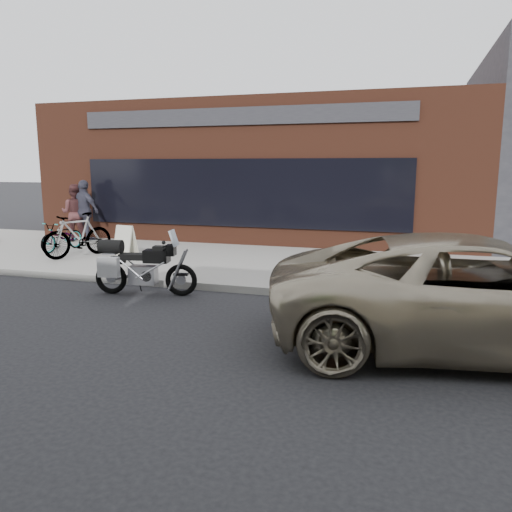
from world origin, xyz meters
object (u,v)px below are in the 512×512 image
object	(u,v)px
sandwich_sign	(125,241)
cafe_patron_left	(75,213)
minivan	(481,294)
bicycle_rear	(78,235)
cafe_patron_right	(85,211)
bicycle_front	(62,236)
motorcycle	(138,267)

from	to	relation	value
sandwich_sign	cafe_patron_left	distance (m)	3.71
minivan	bicycle_rear	world-z (taller)	minivan
bicycle_rear	sandwich_sign	distance (m)	1.25
sandwich_sign	cafe_patron_right	xyz separation A→B (m)	(-2.66, 2.08, 0.54)
bicycle_front	bicycle_rear	bearing A→B (deg)	-28.41
bicycle_front	sandwich_sign	bearing A→B (deg)	-4.58
minivan	sandwich_sign	size ratio (longest dim) A/B	6.79
bicycle_front	sandwich_sign	size ratio (longest dim) A/B	1.85
motorcycle	sandwich_sign	xyz separation A→B (m)	(-1.99, 2.80, 0.01)
cafe_patron_right	minivan	bearing A→B (deg)	163.29
bicycle_rear	cafe_patron_left	bearing A→B (deg)	152.89
motorcycle	bicycle_front	size ratio (longest dim) A/B	1.32
minivan	sandwich_sign	xyz separation A→B (m)	(-7.94, 4.10, -0.22)
sandwich_sign	cafe_patron_left	bearing A→B (deg)	155.31
cafe_patron_right	bicycle_front	bearing A→B (deg)	117.67
cafe_patron_left	cafe_patron_right	world-z (taller)	cafe_patron_right
minivan	motorcycle	bearing A→B (deg)	68.77
bicycle_rear	cafe_patron_left	xyz separation A→B (m)	(-1.82, 2.38, 0.32)
minivan	bicycle_rear	xyz separation A→B (m)	(-9.15, 3.81, -0.06)
motorcycle	bicycle_front	bearing A→B (deg)	132.94
motorcycle	bicycle_front	distance (m)	5.30
bicycle_rear	cafe_patron_right	bearing A→B (deg)	147.00
bicycle_rear	motorcycle	bearing A→B (deg)	-12.56
bicycle_rear	cafe_patron_left	distance (m)	3.01
sandwich_sign	bicycle_front	bearing A→B (deg)	179.81
minivan	cafe_patron_left	world-z (taller)	cafe_patron_left
motorcycle	cafe_patron_right	bearing A→B (deg)	123.68
minivan	cafe_patron_left	bearing A→B (deg)	51.68
bicycle_front	cafe_patron_right	world-z (taller)	cafe_patron_right
minivan	sandwich_sign	bearing A→B (deg)	53.79
motorcycle	cafe_patron_left	bearing A→B (deg)	125.80
motorcycle	bicycle_rear	xyz separation A→B (m)	(-3.20, 2.51, 0.16)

